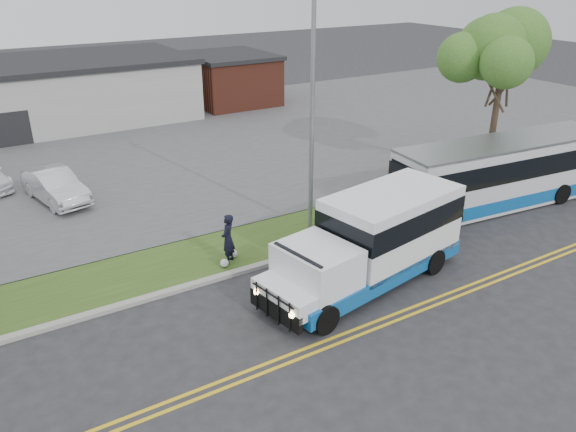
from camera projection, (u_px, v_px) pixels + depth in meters
ground at (283, 278)px, 20.20m from camera, size 140.00×140.00×0.00m
lane_line_north at (347, 332)px, 17.19m from camera, size 70.00×0.12×0.01m
lane_line_south at (353, 338)px, 16.96m from camera, size 70.00×0.12×0.01m
curb at (268, 263)px, 21.02m from camera, size 80.00×0.30×0.15m
verge at (246, 245)px, 22.44m from camera, size 80.00×3.30×0.10m
parking_lot at (138, 152)px, 33.43m from camera, size 80.00×25.00×0.10m
commercial_building at (0, 97)px, 37.52m from camera, size 25.40×10.40×4.35m
brick_wing at (230, 79)px, 44.62m from camera, size 6.30×7.30×3.90m
tree_east at (504, 59)px, 26.59m from camera, size 5.20×5.20×8.33m
streetlight_near at (313, 109)px, 21.59m from camera, size 0.35×1.53×9.50m
shuttle_bus at (375, 237)px, 19.52m from camera, size 8.37×3.91×3.10m
transit_bus at (504, 172)px, 25.77m from camera, size 11.36×3.58×3.10m
pedestrian at (228, 239)px, 20.66m from camera, size 0.83×0.82×1.93m
parked_car_a at (55, 186)px, 26.17m from camera, size 2.55×4.79×1.50m
grocery_bag_left at (224, 263)px, 20.66m from camera, size 0.32×0.32×0.32m
grocery_bag_right at (233, 254)px, 21.33m from camera, size 0.32×0.32×0.32m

